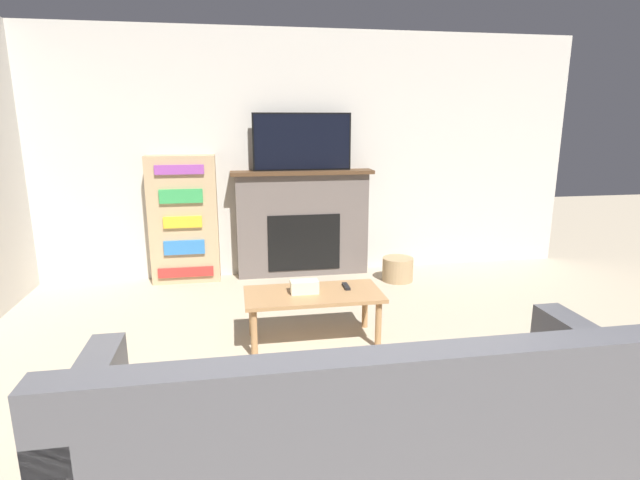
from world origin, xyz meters
name	(u,v)px	position (x,y,z in m)	size (l,w,h in m)	color
wall_back	(293,156)	(0.00, 4.30, 1.35)	(6.60, 0.06, 2.70)	beige
fireplace	(303,223)	(0.08, 4.16, 0.60)	(1.58, 0.28, 1.20)	#605651
tv	(302,142)	(0.08, 4.14, 1.51)	(1.08, 0.03, 0.62)	black
couch	(365,438)	(-0.12, 0.63, 0.30)	(2.60, 0.93, 0.90)	#4C4C51
coffee_table	(313,299)	(-0.09, 2.35, 0.36)	(1.08, 0.53, 0.41)	#A87A4C
tissue_box	(304,287)	(-0.16, 2.36, 0.46)	(0.22, 0.12, 0.10)	beige
remote_control	(346,286)	(0.20, 2.42, 0.43)	(0.04, 0.15, 0.02)	black
bookshelf	(184,220)	(-1.22, 4.13, 0.69)	(0.72, 0.29, 1.38)	tan
storage_basket	(398,269)	(1.09, 3.73, 0.13)	(0.34, 0.34, 0.26)	tan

